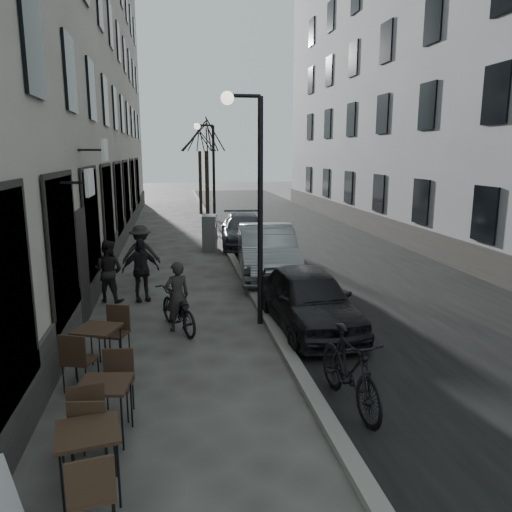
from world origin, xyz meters
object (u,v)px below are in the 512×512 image
object	(u,v)px
bistro_set_c	(98,345)
utility_cabinet	(210,233)
streetlamp_near	(253,185)
car_mid	(267,251)
tree_near	(206,135)
bicycle	(178,309)
bistro_set_b	(106,405)
streetlamp_far	(210,168)
pedestrian_far	(141,270)
tree_far	(199,138)
car_far	(244,230)
pedestrian_near	(108,271)
pedestrian_mid	(141,254)
bistro_set_a	(89,457)
car_near	(308,299)
moped	(350,370)

from	to	relation	value
bistro_set_c	utility_cabinet	xyz separation A→B (m)	(2.81, 11.02, 0.18)
streetlamp_near	car_mid	bearing A→B (deg)	75.18
utility_cabinet	tree_near	bearing A→B (deg)	97.09
bicycle	bistro_set_b	bearing A→B (deg)	54.83
streetlamp_far	bistro_set_c	xyz separation A→B (m)	(-3.10, -14.11, -2.64)
bistro_set_b	pedestrian_far	bearing A→B (deg)	96.59
tree_far	car_far	world-z (taller)	tree_far
streetlamp_near	tree_far	distance (m)	21.05
pedestrian_near	tree_near	bearing A→B (deg)	-83.12
tree_near	tree_far	distance (m)	6.00
streetlamp_far	bicycle	size ratio (longest dim) A/B	2.83
bicycle	car_mid	size ratio (longest dim) A/B	0.37
bistro_set_b	utility_cabinet	world-z (taller)	utility_cabinet
car_mid	pedestrian_near	bearing A→B (deg)	-150.43
pedestrian_far	car_mid	distance (m)	4.35
tree_far	pedestrian_near	world-z (taller)	tree_far
streetlamp_near	pedestrian_near	world-z (taller)	streetlamp_near
car_mid	pedestrian_mid	bearing A→B (deg)	-172.56
bistro_set_a	pedestrian_mid	bearing A→B (deg)	79.34
bistro_set_a	bicycle	xyz separation A→B (m)	(1.05, 5.35, -0.04)
pedestrian_near	car_near	xyz separation A→B (m)	(4.60, -2.85, -0.14)
tree_near	bistro_set_b	xyz separation A→B (m)	(-2.78, -19.28, -4.16)
streetlamp_near	bistro_set_c	bearing A→B (deg)	-145.83
tree_near	car_mid	size ratio (longest dim) A/B	1.18
pedestrian_far	car_far	world-z (taller)	pedestrian_far
tree_near	pedestrian_mid	xyz separation A→B (m)	(-2.77, -10.70, -3.80)
tree_near	bistro_set_c	xyz separation A→B (m)	(-3.17, -17.11, -4.15)
pedestrian_far	tree_near	bearing A→B (deg)	61.60
car_mid	moped	world-z (taller)	car_mid
utility_cabinet	car_near	size ratio (longest dim) A/B	0.35
pedestrian_near	bistro_set_c	bearing A→B (deg)	116.55
streetlamp_far	utility_cabinet	size ratio (longest dim) A/B	3.64
streetlamp_near	moped	world-z (taller)	streetlamp_near
tree_near	bistro_set_a	size ratio (longest dim) A/B	3.28
pedestrian_far	tree_far	bearing A→B (deg)	65.33
tree_near	streetlamp_near	bearing A→B (deg)	-90.28
streetlamp_far	bistro_set_b	xyz separation A→B (m)	(-2.71, -16.28, -2.66)
bistro_set_b	car_far	xyz separation A→B (m)	(3.88, 13.87, 0.15)
bicycle	car_near	size ratio (longest dim) A/B	0.45
tree_near	pedestrian_near	size ratio (longest dim) A/B	3.49
tree_far	bistro_set_b	world-z (taller)	tree_far
streetlamp_far	car_near	world-z (taller)	streetlamp_far
streetlamp_near	utility_cabinet	bearing A→B (deg)	91.86
streetlamp_far	moped	world-z (taller)	streetlamp_far
bistro_set_b	pedestrian_far	world-z (taller)	pedestrian_far
bistro_set_c	tree_far	bearing A→B (deg)	102.06
bistro_set_c	moped	size ratio (longest dim) A/B	0.86
bistro_set_b	car_near	size ratio (longest dim) A/B	0.42
bistro_set_a	car_far	size ratio (longest dim) A/B	0.39
tree_far	bistro_set_c	bearing A→B (deg)	-97.82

